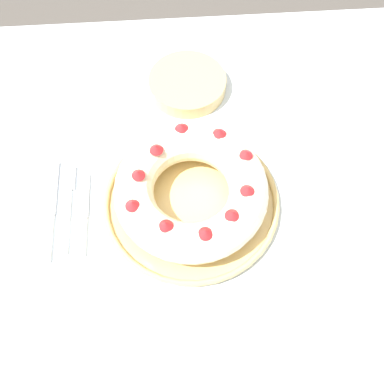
# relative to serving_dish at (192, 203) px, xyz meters

# --- Properties ---
(ground_plane) EXTENTS (8.00, 8.00, 0.00)m
(ground_plane) POSITION_rel_serving_dish_xyz_m (-0.03, 0.00, -0.79)
(ground_plane) COLOR #4C4742
(dining_table) EXTENTS (1.32, 1.09, 0.78)m
(dining_table) POSITION_rel_serving_dish_xyz_m (-0.03, 0.00, -0.10)
(dining_table) COLOR silver
(dining_table) RESTS_ON ground_plane
(serving_dish) EXTENTS (0.35, 0.35, 0.02)m
(serving_dish) POSITION_rel_serving_dish_xyz_m (0.00, 0.00, 0.00)
(serving_dish) COLOR tan
(serving_dish) RESTS_ON dining_table
(bundt_cake) EXTENTS (0.30, 0.30, 0.09)m
(bundt_cake) POSITION_rel_serving_dish_xyz_m (0.00, 0.00, 0.05)
(bundt_cake) COLOR beige
(bundt_cake) RESTS_ON serving_dish
(fork) EXTENTS (0.02, 0.20, 0.01)m
(fork) POSITION_rel_serving_dish_xyz_m (-0.25, 0.02, -0.01)
(fork) COLOR white
(fork) RESTS_ON dining_table
(serving_knife) EXTENTS (0.02, 0.22, 0.01)m
(serving_knife) POSITION_rel_serving_dish_xyz_m (-0.28, -0.01, -0.01)
(serving_knife) COLOR white
(serving_knife) RESTS_ON dining_table
(cake_knife) EXTENTS (0.02, 0.18, 0.01)m
(cake_knife) POSITION_rel_serving_dish_xyz_m (-0.22, -0.02, -0.01)
(cake_knife) COLOR white
(cake_knife) RESTS_ON dining_table
(side_bowl) EXTENTS (0.18, 0.18, 0.04)m
(side_bowl) POSITION_rel_serving_dish_xyz_m (0.01, 0.31, 0.01)
(side_bowl) COLOR tan
(side_bowl) RESTS_ON dining_table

